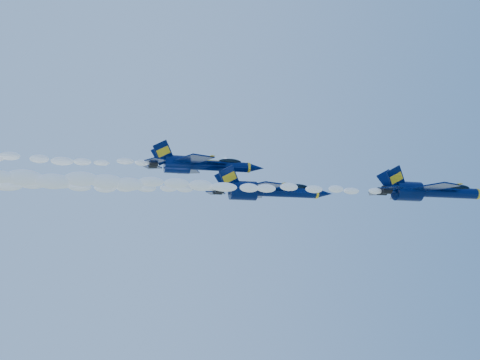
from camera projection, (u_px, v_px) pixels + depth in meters
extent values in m
cylinder|color=#020E3B|center=(448.00, 193.00, 77.10)|extent=(8.25, 1.38, 1.38)
ellipsoid|color=#020E3B|center=(407.00, 191.00, 75.70)|extent=(1.43, 2.48, 5.87)
cylinder|color=yellow|center=(477.00, 194.00, 78.11)|extent=(0.32, 1.43, 1.43)
ellipsoid|color=black|center=(458.00, 188.00, 77.59)|extent=(3.30, 1.07, 0.91)
cube|color=yellow|center=(458.00, 190.00, 77.54)|extent=(3.85, 0.92, 0.17)
cube|color=#020E3B|center=(435.00, 187.00, 72.61)|extent=(4.91, 5.83, 0.17)
cube|color=#020E3B|center=(405.00, 196.00, 79.60)|extent=(4.91, 5.83, 0.17)
cube|color=yellow|center=(445.00, 186.00, 72.93)|extent=(2.21, 4.59, 0.09)
cube|color=yellow|center=(413.00, 195.00, 79.93)|extent=(2.21, 4.59, 0.09)
cube|color=#020E3B|center=(396.00, 178.00, 74.55)|extent=(2.99, 0.94, 3.21)
cube|color=#020E3B|center=(389.00, 181.00, 76.39)|extent=(2.99, 0.94, 3.21)
cylinder|color=black|center=(387.00, 190.00, 74.35)|extent=(1.10, 1.01, 1.01)
cylinder|color=black|center=(382.00, 191.00, 75.49)|extent=(1.10, 1.01, 1.01)
cube|color=yellow|center=(429.00, 186.00, 76.56)|extent=(10.08, 0.32, 0.07)
ellipsoid|color=white|center=(161.00, 183.00, 68.16)|extent=(54.86, 2.04, 1.84)
cylinder|color=#020E3B|center=(286.00, 192.00, 82.25)|extent=(8.67, 1.44, 1.44)
ellipsoid|color=#020E3B|center=(243.00, 191.00, 80.79)|extent=(1.50, 2.60, 6.16)
cone|color=#020E3B|center=(324.00, 194.00, 83.59)|extent=(2.50, 1.44, 1.44)
cylinder|color=yellow|center=(316.00, 193.00, 83.32)|extent=(0.34, 1.50, 1.50)
ellipsoid|color=black|center=(297.00, 187.00, 82.78)|extent=(3.47, 1.13, 0.95)
cube|color=yellow|center=(297.00, 189.00, 82.72)|extent=(4.04, 0.96, 0.17)
cube|color=#020E3B|center=(263.00, 186.00, 77.54)|extent=(5.16, 6.12, 0.17)
cube|color=#020E3B|center=(248.00, 195.00, 84.89)|extent=(5.16, 6.12, 0.17)
cube|color=yellow|center=(273.00, 186.00, 77.88)|extent=(2.32, 4.82, 0.10)
cube|color=yellow|center=(257.00, 195.00, 85.23)|extent=(2.32, 4.82, 0.10)
cube|color=#020E3B|center=(229.00, 178.00, 79.58)|extent=(3.14, 0.99, 3.38)
cube|color=#020E3B|center=(226.00, 180.00, 81.51)|extent=(3.14, 0.99, 3.38)
cylinder|color=black|center=(219.00, 189.00, 79.37)|extent=(1.16, 1.06, 1.06)
cylinder|color=black|center=(217.00, 191.00, 80.56)|extent=(1.16, 1.06, 1.06)
cube|color=yellow|center=(266.00, 186.00, 81.69)|extent=(10.59, 0.34, 0.08)
cylinder|color=#020E3B|center=(219.00, 166.00, 82.96)|extent=(8.27, 1.38, 1.38)
ellipsoid|color=#020E3B|center=(177.00, 164.00, 81.56)|extent=(1.43, 2.48, 5.88)
cone|color=#020E3B|center=(256.00, 168.00, 84.24)|extent=(2.39, 1.38, 1.38)
cylinder|color=yellow|center=(248.00, 168.00, 83.98)|extent=(0.32, 1.43, 1.43)
ellipsoid|color=black|center=(230.00, 162.00, 83.46)|extent=(3.31, 1.08, 0.91)
cube|color=yellow|center=(230.00, 164.00, 83.41)|extent=(3.86, 0.92, 0.17)
cube|color=#020E3B|center=(194.00, 159.00, 78.46)|extent=(4.93, 5.84, 0.17)
cube|color=#020E3B|center=(185.00, 170.00, 85.47)|extent=(4.93, 5.84, 0.17)
cube|color=yellow|center=(203.00, 159.00, 78.79)|extent=(2.22, 4.60, 0.09)
cube|color=yellow|center=(194.00, 170.00, 85.80)|extent=(2.22, 4.60, 0.09)
cube|color=#020E3B|center=(163.00, 152.00, 80.41)|extent=(2.99, 0.95, 3.22)
cube|color=#020E3B|center=(162.00, 155.00, 82.25)|extent=(2.99, 0.95, 3.22)
cylinder|color=black|center=(154.00, 163.00, 80.21)|extent=(1.10, 1.01, 1.01)
cylinder|color=black|center=(153.00, 164.00, 81.35)|extent=(1.10, 1.01, 1.01)
cube|color=yellow|center=(199.00, 160.00, 82.43)|extent=(10.11, 0.32, 0.07)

